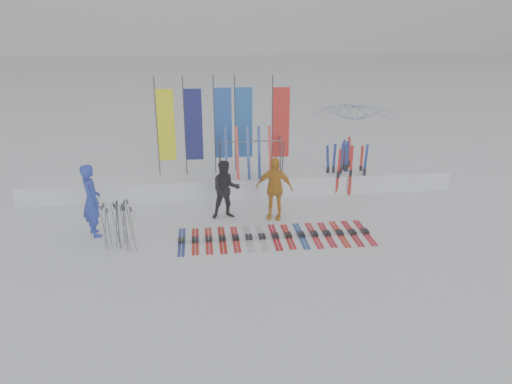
{
  "coord_description": "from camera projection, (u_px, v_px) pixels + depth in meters",
  "views": [
    {
      "loc": [
        -1.31,
        -11.19,
        5.66
      ],
      "look_at": [
        0.2,
        1.6,
        1.0
      ],
      "focal_mm": 35.0,
      "sensor_mm": 36.0,
      "label": 1
    }
  ],
  "objects": [
    {
      "name": "ground",
      "position": [
        256.0,
        251.0,
        12.52
      ],
      "size": [
        120.0,
        120.0,
        0.0
      ],
      "primitive_type": "plane",
      "color": "white",
      "rests_on": "ground"
    },
    {
      "name": "person_black",
      "position": [
        226.0,
        190.0,
        14.29
      ],
      "size": [
        0.89,
        0.73,
        1.72
      ],
      "primitive_type": "imported",
      "rotation": [
        0.0,
        0.0,
        0.1
      ],
      "color": "black",
      "rests_on": "ground"
    },
    {
      "name": "snow_bank",
      "position": [
        240.0,
        182.0,
        16.71
      ],
      "size": [
        14.0,
        1.6,
        0.6
      ],
      "primitive_type": "cube",
      "color": "white",
      "rests_on": "ground"
    },
    {
      "name": "upright_skis",
      "position": [
        346.0,
        167.0,
        16.6
      ],
      "size": [
        1.25,
        1.13,
        1.7
      ],
      "color": "red",
      "rests_on": "ground"
    },
    {
      "name": "feather_flags",
      "position": [
        221.0,
        124.0,
        16.12
      ],
      "size": [
        4.3,
        0.17,
        3.2
      ],
      "color": "#383A3F",
      "rests_on": "ground"
    },
    {
      "name": "tent_canopy",
      "position": [
        353.0,
        142.0,
        17.37
      ],
      "size": [
        3.57,
        3.62,
        2.8
      ],
      "primitive_type": "imported",
      "rotation": [
        0.0,
        0.0,
        0.18
      ],
      "color": "white",
      "rests_on": "ground"
    },
    {
      "name": "ski_row",
      "position": [
        275.0,
        236.0,
        13.28
      ],
      "size": [
        5.11,
        1.69,
        0.07
      ],
      "color": "navy",
      "rests_on": "ground"
    },
    {
      "name": "ski_rack",
      "position": [
        251.0,
        153.0,
        16.01
      ],
      "size": [
        2.04,
        0.8,
        1.23
      ],
      "color": "#383A3F",
      "rests_on": "ground"
    },
    {
      "name": "person_yellow",
      "position": [
        274.0,
        188.0,
        14.25
      ],
      "size": [
        1.16,
        0.76,
        1.83
      ],
      "primitive_type": "imported",
      "rotation": [
        0.0,
        0.0,
        -0.32
      ],
      "color": "orange",
      "rests_on": "ground"
    },
    {
      "name": "pole_cluster",
      "position": [
        119.0,
        226.0,
        12.53
      ],
      "size": [
        0.82,
        0.62,
        1.25
      ],
      "color": "#595B60",
      "rests_on": "ground"
    },
    {
      "name": "person_blue",
      "position": [
        91.0,
        200.0,
        13.12
      ],
      "size": [
        0.75,
        0.86,
        1.98
      ],
      "primitive_type": "imported",
      "rotation": [
        0.0,
        0.0,
        2.06
      ],
      "color": "#1F36B5",
      "rests_on": "ground"
    }
  ]
}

